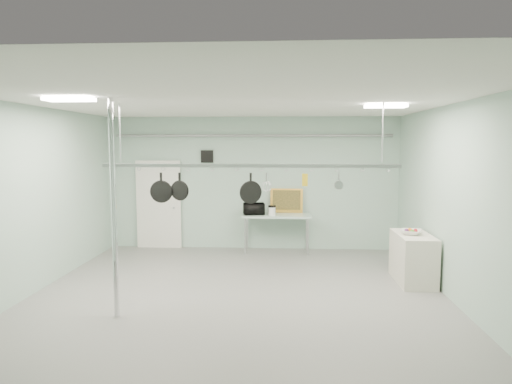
# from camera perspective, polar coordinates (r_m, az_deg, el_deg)

# --- Properties ---
(floor) EXTENTS (8.00, 8.00, 0.00)m
(floor) POSITION_cam_1_polar(r_m,az_deg,el_deg) (7.48, -2.59, -13.88)
(floor) COLOR gray
(floor) RESTS_ON ground
(ceiling) EXTENTS (7.00, 8.00, 0.02)m
(ceiling) POSITION_cam_1_polar(r_m,az_deg,el_deg) (7.07, -2.72, 11.24)
(ceiling) COLOR silver
(ceiling) RESTS_ON back_wall
(back_wall) EXTENTS (7.00, 0.02, 3.20)m
(back_wall) POSITION_cam_1_polar(r_m,az_deg,el_deg) (11.06, -0.45, 1.09)
(back_wall) COLOR #9DBCA9
(back_wall) RESTS_ON floor
(right_wall) EXTENTS (0.02, 8.00, 3.20)m
(right_wall) POSITION_cam_1_polar(r_m,az_deg,el_deg) (7.57, 24.63, -1.71)
(right_wall) COLOR #9DBCA9
(right_wall) RESTS_ON floor
(door) EXTENTS (1.10, 0.10, 2.20)m
(door) POSITION_cam_1_polar(r_m,az_deg,el_deg) (11.46, -12.03, -1.64)
(door) COLOR silver
(door) RESTS_ON floor
(wall_vent) EXTENTS (0.30, 0.04, 0.30)m
(wall_vent) POSITION_cam_1_polar(r_m,az_deg,el_deg) (11.13, -6.14, 4.44)
(wall_vent) COLOR black
(wall_vent) RESTS_ON back_wall
(conduit_pipe) EXTENTS (6.60, 0.07, 0.07)m
(conduit_pipe) POSITION_cam_1_polar(r_m,az_deg,el_deg) (10.93, -0.49, 7.07)
(conduit_pipe) COLOR gray
(conduit_pipe) RESTS_ON back_wall
(chrome_pole) EXTENTS (0.08, 0.08, 3.20)m
(chrome_pole) POSITION_cam_1_polar(r_m,az_deg,el_deg) (6.92, -17.35, -2.12)
(chrome_pole) COLOR silver
(chrome_pole) RESTS_ON floor
(prep_table) EXTENTS (1.60, 0.70, 0.91)m
(prep_table) POSITION_cam_1_polar(r_m,az_deg,el_deg) (10.74, 2.61, -3.19)
(prep_table) COLOR #A7C5B7
(prep_table) RESTS_ON floor
(side_cabinet) EXTENTS (0.60, 1.20, 0.90)m
(side_cabinet) POSITION_cam_1_polar(r_m,az_deg,el_deg) (8.98, 19.02, -7.82)
(side_cabinet) COLOR beige
(side_cabinet) RESTS_ON floor
(pot_rack) EXTENTS (4.80, 0.06, 1.00)m
(pot_rack) POSITION_cam_1_polar(r_m,az_deg,el_deg) (7.33, -0.87, 3.54)
(pot_rack) COLOR #B7B7BC
(pot_rack) RESTS_ON ceiling
(light_panel_left) EXTENTS (0.65, 0.30, 0.05)m
(light_panel_left) POSITION_cam_1_polar(r_m,az_deg,el_deg) (6.90, -22.32, 10.69)
(light_panel_left) COLOR white
(light_panel_left) RESTS_ON ceiling
(light_panel_right) EXTENTS (0.65, 0.30, 0.05)m
(light_panel_right) POSITION_cam_1_polar(r_m,az_deg,el_deg) (7.80, 15.90, 10.30)
(light_panel_right) COLOR white
(light_panel_right) RESTS_ON ceiling
(microwave) EXTENTS (0.53, 0.41, 0.27)m
(microwave) POSITION_cam_1_polar(r_m,az_deg,el_deg) (10.68, -0.26, -2.12)
(microwave) COLOR black
(microwave) RESTS_ON prep_table
(coffee_canister) EXTENTS (0.20, 0.20, 0.19)m
(coffee_canister) POSITION_cam_1_polar(r_m,az_deg,el_deg) (10.57, 2.02, -2.41)
(coffee_canister) COLOR white
(coffee_canister) RESTS_ON prep_table
(painting_large) EXTENTS (0.79, 0.18, 0.58)m
(painting_large) POSITION_cam_1_polar(r_m,az_deg,el_deg) (10.98, 3.84, -1.08)
(painting_large) COLOR gold
(painting_large) RESTS_ON prep_table
(painting_small) EXTENTS (0.30, 0.09, 0.25)m
(painting_small) POSITION_cam_1_polar(r_m,az_deg,el_deg) (11.01, 4.99, -1.94)
(painting_small) COLOR #361F13
(painting_small) RESTS_ON prep_table
(fruit_bowl) EXTENTS (0.48, 0.48, 0.09)m
(fruit_bowl) POSITION_cam_1_polar(r_m,az_deg,el_deg) (8.82, 18.80, -4.77)
(fruit_bowl) COLOR white
(fruit_bowl) RESTS_ON side_cabinet
(skillet_left) EXTENTS (0.37, 0.08, 0.50)m
(skillet_left) POSITION_cam_1_polar(r_m,az_deg,el_deg) (7.60, -11.77, 0.51)
(skillet_left) COLOR black
(skillet_left) RESTS_ON pot_rack
(skillet_mid) EXTENTS (0.33, 0.15, 0.44)m
(skillet_mid) POSITION_cam_1_polar(r_m,az_deg,el_deg) (7.52, -9.53, 0.74)
(skillet_mid) COLOR black
(skillet_mid) RESTS_ON pot_rack
(skillet_right) EXTENTS (0.36, 0.20, 0.50)m
(skillet_right) POSITION_cam_1_polar(r_m,az_deg,el_deg) (7.35, -0.67, 0.45)
(skillet_right) COLOR black
(skillet_right) RESTS_ON pot_rack
(whisk) EXTENTS (0.20, 0.20, 0.29)m
(whisk) POSITION_cam_1_polar(r_m,az_deg,el_deg) (7.33, 1.35, 1.28)
(whisk) COLOR silver
(whisk) RESTS_ON pot_rack
(grater) EXTENTS (0.09, 0.04, 0.22)m
(grater) POSITION_cam_1_polar(r_m,az_deg,el_deg) (7.33, 6.13, 1.51)
(grater) COLOR gold
(grater) RESTS_ON pot_rack
(saucepan) EXTENTS (0.14, 0.09, 0.25)m
(saucepan) POSITION_cam_1_polar(r_m,az_deg,el_deg) (7.38, 10.31, 1.37)
(saucepan) COLOR silver
(saucepan) RESTS_ON pot_rack
(fruit_cluster) EXTENTS (0.24, 0.24, 0.09)m
(fruit_cluster) POSITION_cam_1_polar(r_m,az_deg,el_deg) (8.81, 18.81, -4.52)
(fruit_cluster) COLOR #B21019
(fruit_cluster) RESTS_ON fruit_bowl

